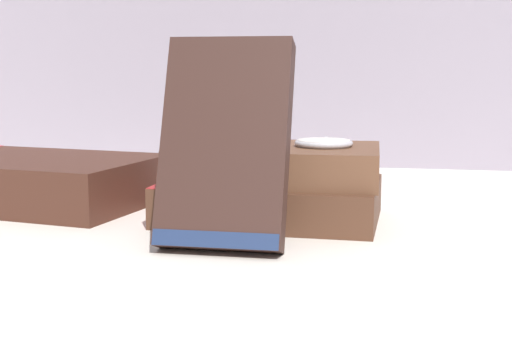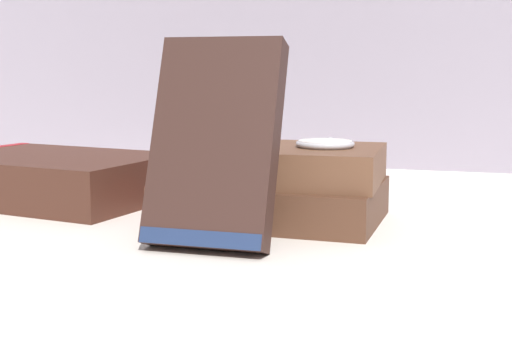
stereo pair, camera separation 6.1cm
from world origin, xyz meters
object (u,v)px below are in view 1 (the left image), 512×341
Objects in this scene: book_flat_bottom at (266,200)px; book_side_left at (31,180)px; book_leaning_front at (222,149)px; pocket_watch at (324,143)px; reading_glasses at (244,185)px; book_flat_top at (271,163)px.

book_flat_bottom is 0.77× the size of book_side_left.
pocket_watch is at bearing 58.42° from book_leaning_front.
book_side_left is 2.28× the size of reading_glasses.
book_leaning_front reaches higher than reading_glasses.
book_side_left is at bearing 171.85° from book_flat_top.
reading_glasses is (-0.06, 0.17, -0.02)m from book_flat_bottom.
reading_glasses is at bearing 123.05° from pocket_watch.
book_flat_top is 0.11m from book_leaning_front.
book_flat_bottom is at bearing 176.28° from book_flat_top.
book_side_left is (-0.25, 0.03, 0.01)m from book_flat_bottom.
book_flat_bottom is 0.07m from pocket_watch.
book_leaning_front is at bearing -20.57° from book_side_left.
reading_glasses is at bearing 108.32° from book_flat_top.
reading_glasses is at bearing 98.43° from book_leaning_front.
book_flat_top is (0.00, -0.00, 0.03)m from book_flat_bottom.
book_flat_top is at bearing -0.91° from book_flat_bottom.
book_side_left reaches higher than book_flat_bottom.
book_leaning_front is at bearing -96.93° from book_flat_bottom.
book_flat_bottom is 1.05× the size of book_flat_top.
book_flat_top is 3.35× the size of pocket_watch.
pocket_watch is at bearing 6.81° from book_flat_bottom.
book_flat_bottom is at bearing -85.49° from reading_glasses.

